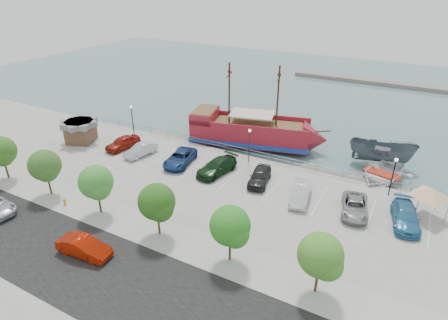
% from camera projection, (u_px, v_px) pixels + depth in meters
% --- Properties ---
extents(ground, '(160.00, 160.00, 0.00)m').
position_uv_depth(ground, '(223.00, 194.00, 40.99)').
color(ground, '#4A6F6D').
extents(street, '(100.00, 8.00, 0.04)m').
position_uv_depth(street, '(122.00, 282.00, 27.97)').
color(street, black).
rests_on(street, land_slab).
extents(sidewalk, '(100.00, 4.00, 0.05)m').
position_uv_depth(sidewalk, '(169.00, 237.00, 32.68)').
color(sidewalk, '#A19B89').
rests_on(sidewalk, land_slab).
extents(seawall_railing, '(50.00, 0.06, 1.00)m').
position_uv_depth(seawall_railing, '(253.00, 154.00, 46.43)').
color(seawall_railing, slate).
rests_on(seawall_railing, land_slab).
extents(far_shore, '(40.00, 3.00, 0.80)m').
position_uv_depth(far_shore, '(387.00, 83.00, 79.76)').
color(far_shore, gray).
rests_on(far_shore, ground).
extents(pirate_ship, '(19.15, 9.25, 11.86)m').
position_uv_depth(pirate_ship, '(260.00, 133.00, 51.15)').
color(pirate_ship, maroon).
rests_on(pirate_ship, ground).
extents(patrol_boat, '(8.20, 3.83, 3.07)m').
position_uv_depth(patrol_boat, '(382.00, 154.00, 46.34)').
color(patrol_boat, '#49545A').
rests_on(patrol_boat, ground).
extents(speedboat, '(7.25, 8.86, 1.60)m').
position_uv_depth(speedboat, '(382.00, 176.00, 42.88)').
color(speedboat, white).
rests_on(speedboat, ground).
extents(dock_west, '(7.56, 3.11, 0.42)m').
position_uv_depth(dock_west, '(170.00, 139.00, 53.94)').
color(dock_west, gray).
rests_on(dock_west, ground).
extents(dock_mid, '(7.37, 3.37, 0.41)m').
position_uv_depth(dock_mid, '(328.00, 175.00, 44.25)').
color(dock_mid, '#6A665C').
rests_on(dock_mid, ground).
extents(dock_east, '(7.35, 3.57, 0.40)m').
position_uv_depth(dock_east, '(380.00, 187.00, 41.80)').
color(dock_east, gray).
rests_on(dock_east, ground).
extents(shed, '(4.75, 4.75, 3.00)m').
position_uv_depth(shed, '(80.00, 131.00, 50.38)').
color(shed, brown).
rests_on(shed, land_slab).
extents(canopy_tent, '(5.15, 5.15, 3.44)m').
position_uv_depth(canopy_tent, '(432.00, 188.00, 34.34)').
color(canopy_tent, slate).
rests_on(canopy_tent, land_slab).
extents(street_sedan, '(4.81, 2.04, 1.54)m').
position_uv_depth(street_sedan, '(84.00, 247.00, 30.39)').
color(street_sedan, '#A21803').
rests_on(street_sedan, street).
extents(fire_hydrant, '(0.27, 0.27, 0.77)m').
position_uv_depth(fire_hydrant, '(65.00, 202.00, 36.97)').
color(fire_hydrant, '#D79A0A').
rests_on(fire_hydrant, sidewalk).
extents(lamp_post_left, '(0.36, 0.36, 4.28)m').
position_uv_depth(lamp_post_left, '(132.00, 115.00, 51.95)').
color(lamp_post_left, black).
rests_on(lamp_post_left, land_slab).
extents(lamp_post_mid, '(0.36, 0.36, 4.28)m').
position_uv_depth(lamp_post_mid, '(249.00, 140.00, 44.32)').
color(lamp_post_mid, black).
rests_on(lamp_post_mid, land_slab).
extents(lamp_post_right, '(0.36, 0.36, 4.28)m').
position_uv_depth(lamp_post_right, '(394.00, 170.00, 37.54)').
color(lamp_post_right, black).
rests_on(lamp_post_right, land_slab).
extents(tree_a, '(3.30, 3.20, 5.00)m').
position_uv_depth(tree_a, '(1.00, 152.00, 40.40)').
color(tree_a, '#473321').
rests_on(tree_a, sidewalk).
extents(tree_b, '(3.30, 3.20, 5.00)m').
position_uv_depth(tree_b, '(45.00, 167.00, 37.44)').
color(tree_b, '#473321').
rests_on(tree_b, sidewalk).
extents(tree_c, '(3.30, 3.20, 5.00)m').
position_uv_depth(tree_c, '(97.00, 183.00, 34.47)').
color(tree_c, '#473321').
rests_on(tree_c, sidewalk).
extents(tree_d, '(3.30, 3.20, 5.00)m').
position_uv_depth(tree_d, '(158.00, 203.00, 31.51)').
color(tree_d, '#473321').
rests_on(tree_d, sidewalk).
extents(tree_e, '(3.30, 3.20, 5.00)m').
position_uv_depth(tree_e, '(231.00, 228.00, 28.54)').
color(tree_e, '#473321').
rests_on(tree_e, sidewalk).
extents(tree_f, '(3.30, 3.20, 5.00)m').
position_uv_depth(tree_f, '(322.00, 257.00, 25.57)').
color(tree_f, '#473321').
rests_on(tree_f, sidewalk).
extents(parked_car_a, '(2.78, 5.08, 1.64)m').
position_uv_depth(parked_car_a, '(123.00, 143.00, 48.76)').
color(parked_car_a, maroon).
rests_on(parked_car_a, land_slab).
extents(parked_car_b, '(2.31, 4.64, 1.46)m').
position_uv_depth(parked_car_b, '(141.00, 150.00, 46.91)').
color(parked_car_b, '#B5B8C0').
rests_on(parked_car_b, land_slab).
extents(parked_car_c, '(3.47, 5.93, 1.55)m').
position_uv_depth(parked_car_c, '(180.00, 158.00, 44.83)').
color(parked_car_c, navy).
rests_on(parked_car_c, land_slab).
extents(parked_car_d, '(3.35, 5.97, 1.63)m').
position_uv_depth(parked_car_d, '(217.00, 167.00, 42.73)').
color(parked_car_d, black).
rests_on(parked_car_d, land_slab).
extents(parked_car_e, '(2.81, 5.12, 1.65)m').
position_uv_depth(parked_car_e, '(260.00, 176.00, 40.75)').
color(parked_car_e, black).
rests_on(parked_car_e, land_slab).
extents(parked_car_f, '(2.57, 5.14, 1.62)m').
position_uv_depth(parked_car_f, '(300.00, 193.00, 37.70)').
color(parked_car_f, silver).
rests_on(parked_car_f, land_slab).
extents(parked_car_g, '(3.32, 5.50, 1.43)m').
position_uv_depth(parked_car_g, '(355.00, 207.00, 35.66)').
color(parked_car_g, gray).
rests_on(parked_car_g, land_slab).
extents(parked_car_h, '(3.24, 5.76, 1.58)m').
position_uv_depth(parked_car_h, '(406.00, 216.00, 34.14)').
color(parked_car_h, teal).
rests_on(parked_car_h, land_slab).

